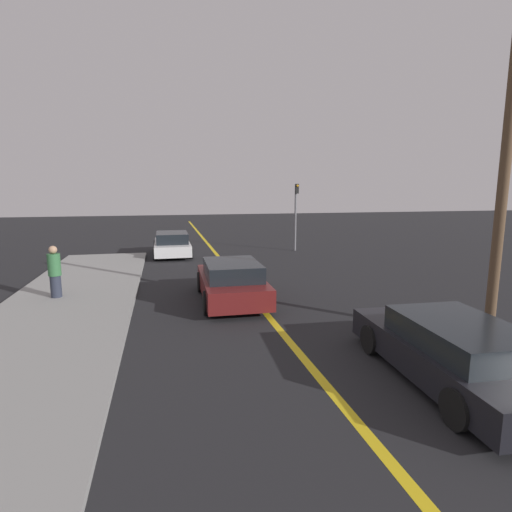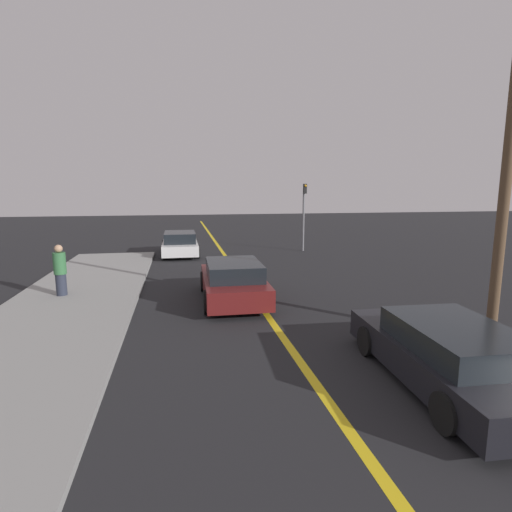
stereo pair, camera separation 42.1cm
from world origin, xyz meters
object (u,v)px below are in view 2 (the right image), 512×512
object	(u,v)px
car_ahead_center	(233,281)
car_far_distant	(180,244)
car_near_right_lane	(448,354)
traffic_light	(304,210)
utility_pole	(506,182)
pedestrian_mid_group	(60,270)

from	to	relation	value
car_ahead_center	car_far_distant	xyz separation A→B (m)	(-1.65, 9.71, -0.02)
car_near_right_lane	traffic_light	distance (m)	16.42
car_far_distant	car_ahead_center	bearing A→B (deg)	-80.61
car_near_right_lane	utility_pole	world-z (taller)	utility_pole
traffic_light	utility_pole	distance (m)	14.53
car_ahead_center	car_near_right_lane	bearing A→B (deg)	-62.69
car_ahead_center	traffic_light	world-z (taller)	traffic_light
car_ahead_center	car_far_distant	distance (m)	9.85
car_far_distant	traffic_light	size ratio (longest dim) A/B	1.14
car_ahead_center	utility_pole	distance (m)	7.87
car_ahead_center	car_far_distant	bearing A→B (deg)	100.89
car_near_right_lane	utility_pole	size ratio (longest dim) A/B	0.63
car_ahead_center	car_far_distant	size ratio (longest dim) A/B	0.98
car_far_distant	utility_pole	distance (m)	16.38
traffic_light	car_ahead_center	bearing A→B (deg)	-119.18
pedestrian_mid_group	traffic_light	world-z (taller)	traffic_light
traffic_light	utility_pole	size ratio (longest dim) A/B	0.52
car_near_right_lane	car_ahead_center	distance (m)	7.09
car_ahead_center	pedestrian_mid_group	xyz separation A→B (m)	(-5.54, 1.27, 0.32)
car_far_distant	utility_pole	size ratio (longest dim) A/B	0.59
traffic_light	car_far_distant	bearing A→B (deg)	-179.43
car_near_right_lane	car_far_distant	xyz separation A→B (m)	(-4.77, 16.08, 0.03)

